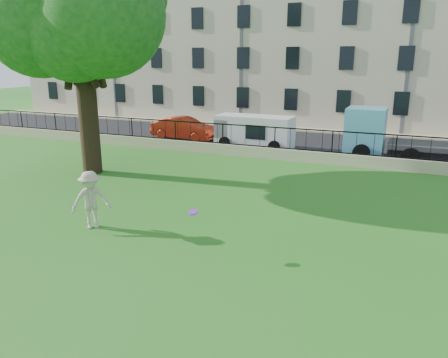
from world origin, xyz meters
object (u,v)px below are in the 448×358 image
at_px(man, 91,200).
at_px(red_sedan, 184,129).
at_px(white_van, 254,132).
at_px(tree, 78,3).
at_px(frisbee, 193,212).
at_px(blue_truck, 409,135).

xyz_separation_m(man, red_sedan, (-4.61, 14.84, -0.19)).
distance_m(red_sedan, white_van, 5.16).
xyz_separation_m(tree, man, (4.73, -5.68, -6.57)).
relative_size(tree, frisbee, 41.12).
relative_size(man, blue_truck, 0.29).
relative_size(tree, man, 5.98).
height_order(tree, blue_truck, tree).
relative_size(man, frisbee, 6.87).
relative_size(frisbee, red_sedan, 0.06).
bearing_deg(white_van, tree, -120.15).
relative_size(frisbee, blue_truck, 0.04).
bearing_deg(red_sedan, blue_truck, -88.58).
xyz_separation_m(man, white_van, (0.50, 14.15, 0.03)).
distance_m(tree, man, 9.89).
height_order(red_sedan, blue_truck, blue_truck).
height_order(man, frisbee, man).
bearing_deg(frisbee, blue_truck, 70.23).
distance_m(frisbee, blue_truck, 15.37).
height_order(frisbee, white_van, white_van).
relative_size(tree, red_sedan, 2.49).
distance_m(man, red_sedan, 15.54).
bearing_deg(red_sedan, tree, -176.10).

